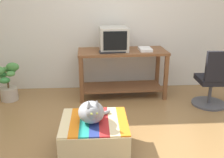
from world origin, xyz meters
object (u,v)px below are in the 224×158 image
object	(u,v)px
tv_monitor	(114,39)
office_chair	(213,82)
cat	(92,112)
book	(145,49)
keyboard	(112,52)
ottoman_with_blanket	(95,136)
potted_plant	(8,83)
desk	(122,65)

from	to	relation	value
tv_monitor	office_chair	world-z (taller)	tv_monitor
tv_monitor	cat	world-z (taller)	tv_monitor
book	office_chair	distance (m)	1.15
keyboard	book	distance (m)	0.55
ottoman_with_blanket	potted_plant	distance (m)	2.04
keyboard	ottoman_with_blanket	bearing A→B (deg)	-107.93
desk	potted_plant	xyz separation A→B (m)	(-1.83, -0.09, -0.24)
tv_monitor	office_chair	distance (m)	1.66
tv_monitor	book	world-z (taller)	tv_monitor
office_chair	desk	bearing A→B (deg)	-19.35
keyboard	cat	xyz separation A→B (m)	(-0.31, -1.48, -0.29)
tv_monitor	potted_plant	world-z (taller)	tv_monitor
keyboard	potted_plant	size ratio (longest dim) A/B	0.64
desk	ottoman_with_blanket	bearing A→B (deg)	-108.17
keyboard	book	bearing A→B (deg)	4.53
cat	office_chair	size ratio (longest dim) A/B	0.45
tv_monitor	ottoman_with_blanket	size ratio (longest dim) A/B	0.68
cat	desk	bearing A→B (deg)	62.92
desk	tv_monitor	size ratio (longest dim) A/B	2.97
cat	tv_monitor	bearing A→B (deg)	67.79
cat	book	bearing A→B (deg)	51.46
desk	potted_plant	bearing A→B (deg)	-179.24
potted_plant	office_chair	size ratio (longest dim) A/B	0.70
keyboard	ottoman_with_blanket	world-z (taller)	keyboard
potted_plant	office_chair	world-z (taller)	office_chair
tv_monitor	potted_plant	xyz separation A→B (m)	(-1.70, -0.12, -0.67)
book	cat	xyz separation A→B (m)	(-0.84, -1.58, -0.30)
ottoman_with_blanket	desk	bearing A→B (deg)	73.98
book	cat	bearing A→B (deg)	-119.27
ottoman_with_blanket	office_chair	world-z (taller)	office_chair
potted_plant	ottoman_with_blanket	bearing A→B (deg)	-47.44
tv_monitor	book	xyz separation A→B (m)	(0.50, -0.06, -0.16)
desk	cat	world-z (taller)	desk
book	desk	bearing A→B (deg)	174.01
tv_monitor	keyboard	xyz separation A→B (m)	(-0.03, -0.17, -0.17)
book	office_chair	world-z (taller)	office_chair
tv_monitor	book	bearing A→B (deg)	-9.09
keyboard	office_chair	xyz separation A→B (m)	(1.49, -0.39, -0.40)
office_chair	tv_monitor	bearing A→B (deg)	-18.51
desk	cat	size ratio (longest dim) A/B	3.63
keyboard	potted_plant	bearing A→B (deg)	171.61
tv_monitor	cat	xyz separation A→B (m)	(-0.34, -1.65, -0.46)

